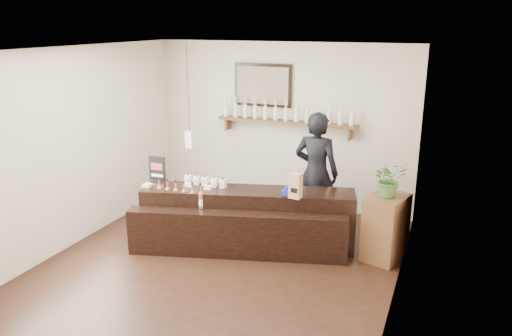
{
  "coord_description": "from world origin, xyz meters",
  "views": [
    {
      "loc": [
        2.7,
        -5.41,
        3.13
      ],
      "look_at": [
        0.24,
        0.7,
        1.17
      ],
      "focal_mm": 35.0,
      "sensor_mm": 36.0,
      "label": 1
    }
  ],
  "objects": [
    {
      "name": "side_cabinet",
      "position": [
        2.0,
        1.01,
        0.45
      ],
      "size": [
        0.6,
        0.71,
        0.89
      ],
      "color": "#55301D",
      "rests_on": "ground"
    },
    {
      "name": "counter",
      "position": [
        0.1,
        0.59,
        0.4
      ],
      "size": [
        3.04,
        1.59,
        0.98
      ],
      "color": "black",
      "rests_on": "ground"
    },
    {
      "name": "shopkeeper",
      "position": [
        0.87,
        1.55,
        1.05
      ],
      "size": [
        0.8,
        0.55,
        2.11
      ],
      "primitive_type": "imported",
      "rotation": [
        0.0,
        0.0,
        3.08
      ],
      "color": "black",
      "rests_on": "ground"
    },
    {
      "name": "tape_dispenser",
      "position": [
        0.69,
        0.7,
        0.89
      ],
      "size": [
        0.15,
        0.1,
        0.12
      ],
      "color": "#192DB0",
      "rests_on": "counter"
    },
    {
      "name": "promo_sign",
      "position": [
        -1.3,
        0.6,
        1.02
      ],
      "size": [
        0.26,
        0.04,
        0.37
      ],
      "color": "black",
      "rests_on": "counter"
    },
    {
      "name": "paper_bag",
      "position": [
        0.83,
        0.63,
        1.01
      ],
      "size": [
        0.17,
        0.14,
        0.34
      ],
      "color": "#A47E4F",
      "rests_on": "counter"
    },
    {
      "name": "potted_plant",
      "position": [
        2.0,
        1.01,
        1.13
      ],
      "size": [
        0.56,
        0.55,
        0.47
      ],
      "primitive_type": "imported",
      "rotation": [
        0.0,
        0.0,
        0.62
      ],
      "color": "#3B6528",
      "rests_on": "side_cabinet"
    },
    {
      "name": "back_wall_decor",
      "position": [
        -0.14,
        2.37,
        1.75
      ],
      "size": [
        2.66,
        0.96,
        1.69
      ],
      "color": "#55301D",
      "rests_on": "ground"
    },
    {
      "name": "room_shell",
      "position": [
        0.0,
        0.0,
        1.7
      ],
      "size": [
        5.0,
        5.0,
        5.0
      ],
      "color": "beige",
      "rests_on": "ground"
    },
    {
      "name": "ground",
      "position": [
        0.0,
        0.0,
        0.0
      ],
      "size": [
        5.0,
        5.0,
        0.0
      ],
      "primitive_type": "plane",
      "color": "black",
      "rests_on": "ground"
    }
  ]
}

